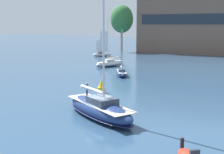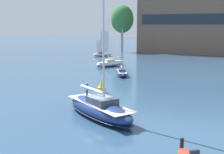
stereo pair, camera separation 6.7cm
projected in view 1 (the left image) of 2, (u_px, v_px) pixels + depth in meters
ground_plane at (99, 117)px, 34.47m from camera, size 400.00×400.00×0.00m
waterfront_building at (199, 21)px, 107.48m from camera, size 42.16×14.74×21.95m
tree_shore_right at (122, 19)px, 112.64m from camera, size 8.22×8.22×16.91m
sailboat_main at (100, 108)px, 34.26m from camera, size 11.90×8.58×16.17m
sailboat_moored_mid_channel at (102, 54)px, 98.75m from camera, size 5.22×5.91×8.52m
sailboat_moored_far_slip at (110, 63)px, 75.35m from camera, size 5.16×8.82×11.71m
sailboat_moored_outer_mooring at (122, 73)px, 61.73m from camera, size 4.97×6.69×9.17m
channel_buoy at (101, 87)px, 46.44m from camera, size 1.21×1.21×2.18m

